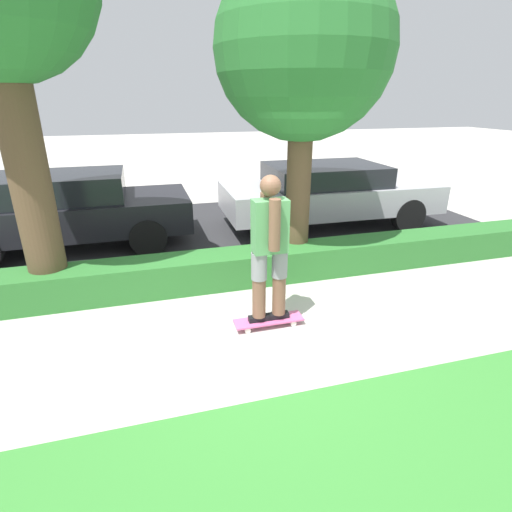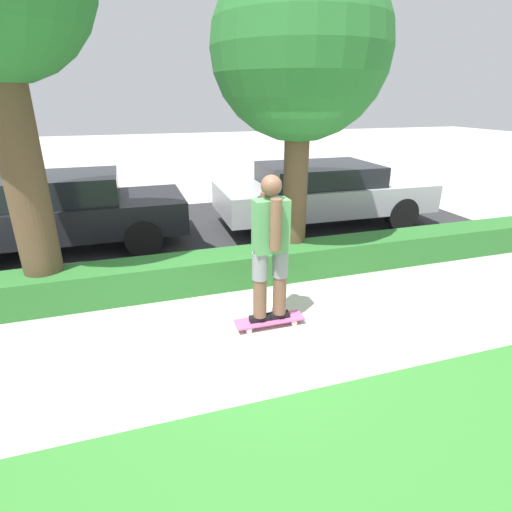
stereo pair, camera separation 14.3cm
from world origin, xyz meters
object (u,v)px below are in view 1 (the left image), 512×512
skater_person (270,247)px  tree_mid (304,51)px  skateboard (269,320)px  parked_car_front (69,209)px  parked_car_middle (328,192)px

skater_person → tree_mid: bearing=58.8°
skateboard → tree_mid: bearing=58.8°
skateboard → skater_person: bearing=-90.0°
skater_person → tree_mid: size_ratio=0.39×
skateboard → tree_mid: tree_mid is taller
tree_mid → parked_car_front: size_ratio=1.06×
tree_mid → parked_car_middle: 3.65m
skater_person → parked_car_front: bearing=125.9°
tree_mid → parked_car_front: 4.95m
tree_mid → parked_car_middle: tree_mid is taller
skateboard → parked_car_front: size_ratio=0.20×
skateboard → tree_mid: (0.97, 1.60, 3.18)m
skateboard → parked_car_middle: parked_car_middle is taller
parked_car_front → parked_car_middle: size_ratio=0.93×
tree_mid → parked_car_middle: size_ratio=0.98×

